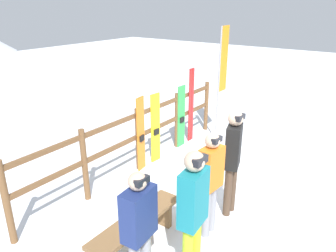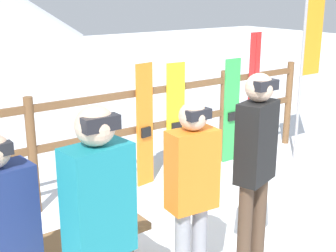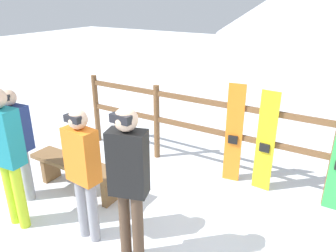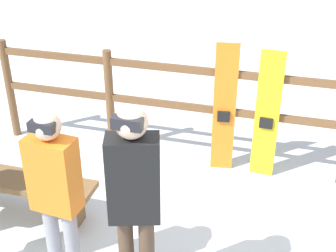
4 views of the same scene
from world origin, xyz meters
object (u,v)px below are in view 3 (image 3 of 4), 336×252
person_black (129,176)px  person_orange (83,167)px  bench (78,169)px  snowboard_orange (234,135)px  person_teal (6,149)px  snowboard_yellow (265,143)px  person_navy (16,138)px

person_black → person_orange: person_black is taller
bench → snowboard_orange: 2.30m
person_teal → snowboard_yellow: (2.31, 2.34, -0.30)m
bench → person_orange: (0.83, -0.66, 0.59)m
person_black → bench: bearing=155.2°
person_orange → snowboard_orange: person_orange is taller
person_orange → person_black: bearing=-1.9°
bench → snowboard_orange: snowboard_orange is taller
person_black → snowboard_orange: bearing=81.9°
person_orange → snowboard_yellow: person_orange is taller
bench → person_navy: (-0.52, -0.51, 0.56)m
person_orange → person_navy: 1.36m
person_navy → person_teal: size_ratio=0.89×
person_navy → snowboard_yellow: 3.37m
person_orange → snowboard_yellow: size_ratio=1.07×
person_black → snowboard_orange: 2.13m
person_teal → snowboard_orange: (1.85, 2.34, -0.28)m
person_orange → snowboard_orange: size_ratio=1.04×
snowboard_yellow → person_navy: bearing=-145.0°
bench → person_orange: person_orange is taller
bench → person_navy: size_ratio=1.01×
person_teal → snowboard_yellow: 3.31m
person_navy → person_teal: 0.62m
snowboard_orange → person_orange: bearing=-114.4°
bench → person_black: size_ratio=0.91×
person_black → person_navy: bearing=175.3°
person_navy → snowboard_yellow: size_ratio=1.05×
person_orange → person_teal: bearing=-163.3°
person_black → snowboard_orange: (0.30, 2.09, -0.28)m
person_black → snowboard_orange: size_ratio=1.14×
person_black → person_orange: (-0.64, 0.02, -0.10)m
person_orange → snowboard_yellow: (1.40, 2.07, -0.20)m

